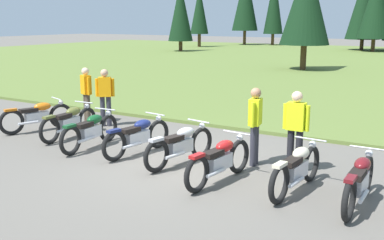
{
  "coord_description": "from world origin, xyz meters",
  "views": [
    {
      "loc": [
        5.11,
        -7.89,
        3.06
      ],
      "look_at": [
        0.0,
        0.6,
        0.9
      ],
      "focal_mm": 43.24,
      "sensor_mm": 36.0,
      "label": 1
    }
  ],
  "objects_px": {
    "motorcycle_cream": "(297,168)",
    "motorcycle_navy": "(138,136)",
    "motorcycle_orange": "(37,116)",
    "rider_with_back_turned": "(296,127)",
    "motorcycle_red": "(220,160)",
    "rider_near_row_end": "(255,122)",
    "motorcycle_maroon": "(359,181)",
    "motorcycle_british_green": "(91,130)",
    "rider_checking_bike": "(105,94)",
    "motorcycle_olive": "(69,121)",
    "motorcycle_silver": "(181,145)",
    "rider_in_hivis_vest": "(86,92)"
  },
  "relations": [
    {
      "from": "motorcycle_navy",
      "to": "rider_checking_bike",
      "type": "height_order",
      "value": "rider_checking_bike"
    },
    {
      "from": "motorcycle_navy",
      "to": "motorcycle_orange",
      "type": "bearing_deg",
      "value": 174.44
    },
    {
      "from": "motorcycle_cream",
      "to": "rider_with_back_turned",
      "type": "relative_size",
      "value": 1.26
    },
    {
      "from": "motorcycle_british_green",
      "to": "motorcycle_navy",
      "type": "height_order",
      "value": "same"
    },
    {
      "from": "motorcycle_olive",
      "to": "rider_in_hivis_vest",
      "type": "bearing_deg",
      "value": 119.18
    },
    {
      "from": "motorcycle_olive",
      "to": "motorcycle_cream",
      "type": "relative_size",
      "value": 1.0
    },
    {
      "from": "motorcycle_silver",
      "to": "motorcycle_red",
      "type": "bearing_deg",
      "value": -23.96
    },
    {
      "from": "motorcycle_olive",
      "to": "motorcycle_maroon",
      "type": "height_order",
      "value": "same"
    },
    {
      "from": "motorcycle_navy",
      "to": "rider_with_back_turned",
      "type": "distance_m",
      "value": 3.61
    },
    {
      "from": "motorcycle_red",
      "to": "motorcycle_maroon",
      "type": "relative_size",
      "value": 1.0
    },
    {
      "from": "rider_checking_bike",
      "to": "motorcycle_navy",
      "type": "bearing_deg",
      "value": -35.44
    },
    {
      "from": "motorcycle_orange",
      "to": "rider_near_row_end",
      "type": "relative_size",
      "value": 1.2
    },
    {
      "from": "motorcycle_red",
      "to": "motorcycle_cream",
      "type": "distance_m",
      "value": 1.45
    },
    {
      "from": "motorcycle_maroon",
      "to": "rider_with_back_turned",
      "type": "height_order",
      "value": "rider_with_back_turned"
    },
    {
      "from": "motorcycle_maroon",
      "to": "rider_in_hivis_vest",
      "type": "height_order",
      "value": "rider_in_hivis_vest"
    },
    {
      "from": "motorcycle_orange",
      "to": "rider_with_back_turned",
      "type": "xyz_separation_m",
      "value": [
        7.31,
        0.28,
        0.51
      ]
    },
    {
      "from": "rider_in_hivis_vest",
      "to": "motorcycle_olive",
      "type": "bearing_deg",
      "value": -60.82
    },
    {
      "from": "motorcycle_orange",
      "to": "rider_checking_bike",
      "type": "relative_size",
      "value": 1.2
    },
    {
      "from": "motorcycle_red",
      "to": "rider_near_row_end",
      "type": "bearing_deg",
      "value": 84.57
    },
    {
      "from": "motorcycle_navy",
      "to": "motorcycle_cream",
      "type": "distance_m",
      "value": 3.94
    },
    {
      "from": "motorcycle_silver",
      "to": "rider_near_row_end",
      "type": "xyz_separation_m",
      "value": [
        1.36,
        0.8,
        0.51
      ]
    },
    {
      "from": "motorcycle_orange",
      "to": "rider_with_back_turned",
      "type": "distance_m",
      "value": 7.33
    },
    {
      "from": "motorcycle_navy",
      "to": "motorcycle_cream",
      "type": "xyz_separation_m",
      "value": [
        3.92,
        -0.43,
        0.0
      ]
    },
    {
      "from": "motorcycle_cream",
      "to": "motorcycle_navy",
      "type": "bearing_deg",
      "value": 173.79
    },
    {
      "from": "motorcycle_silver",
      "to": "motorcycle_cream",
      "type": "distance_m",
      "value": 2.67
    },
    {
      "from": "rider_with_back_turned",
      "to": "rider_in_hivis_vest",
      "type": "bearing_deg",
      "value": 169.82
    },
    {
      "from": "rider_in_hivis_vest",
      "to": "rider_checking_bike",
      "type": "distance_m",
      "value": 0.78
    },
    {
      "from": "motorcycle_olive",
      "to": "motorcycle_silver",
      "type": "distance_m",
      "value": 3.77
    },
    {
      "from": "motorcycle_orange",
      "to": "motorcycle_silver",
      "type": "height_order",
      "value": "same"
    },
    {
      "from": "motorcycle_red",
      "to": "motorcycle_maroon",
      "type": "xyz_separation_m",
      "value": [
        2.53,
        0.17,
        0.0
      ]
    },
    {
      "from": "rider_with_back_turned",
      "to": "motorcycle_red",
      "type": "bearing_deg",
      "value": -127.1
    },
    {
      "from": "motorcycle_orange",
      "to": "motorcycle_silver",
      "type": "xyz_separation_m",
      "value": [
        5.06,
        -0.52,
        0.0
      ]
    },
    {
      "from": "motorcycle_cream",
      "to": "rider_with_back_turned",
      "type": "bearing_deg",
      "value": 110.64
    },
    {
      "from": "motorcycle_olive",
      "to": "rider_near_row_end",
      "type": "relative_size",
      "value": 1.26
    },
    {
      "from": "motorcycle_british_green",
      "to": "motorcycle_maroon",
      "type": "xyz_separation_m",
      "value": [
        6.34,
        -0.37,
        0.0
      ]
    },
    {
      "from": "rider_with_back_turned",
      "to": "rider_checking_bike",
      "type": "relative_size",
      "value": 1.0
    },
    {
      "from": "motorcycle_navy",
      "to": "rider_with_back_turned",
      "type": "bearing_deg",
      "value": 10.45
    },
    {
      "from": "motorcycle_british_green",
      "to": "motorcycle_cream",
      "type": "height_order",
      "value": "same"
    },
    {
      "from": "motorcycle_cream",
      "to": "motorcycle_maroon",
      "type": "xyz_separation_m",
      "value": [
        1.11,
        -0.1,
        0.0
      ]
    },
    {
      "from": "motorcycle_cream",
      "to": "rider_near_row_end",
      "type": "height_order",
      "value": "rider_near_row_end"
    },
    {
      "from": "motorcycle_orange",
      "to": "motorcycle_olive",
      "type": "distance_m",
      "value": 1.32
    },
    {
      "from": "motorcycle_british_green",
      "to": "rider_in_hivis_vest",
      "type": "xyz_separation_m",
      "value": [
        -2.05,
        2.04,
        0.51
      ]
    },
    {
      "from": "rider_near_row_end",
      "to": "rider_with_back_turned",
      "type": "xyz_separation_m",
      "value": [
        0.89,
        -0.0,
        0.0
      ]
    },
    {
      "from": "motorcycle_silver",
      "to": "rider_near_row_end",
      "type": "bearing_deg",
      "value": 30.44
    },
    {
      "from": "motorcycle_british_green",
      "to": "motorcycle_navy",
      "type": "distance_m",
      "value": 1.32
    },
    {
      "from": "rider_near_row_end",
      "to": "motorcycle_maroon",
      "type": "bearing_deg",
      "value": -26.2
    },
    {
      "from": "motorcycle_orange",
      "to": "motorcycle_olive",
      "type": "xyz_separation_m",
      "value": [
        1.32,
        -0.07,
        0.0
      ]
    },
    {
      "from": "motorcycle_navy",
      "to": "motorcycle_silver",
      "type": "bearing_deg",
      "value": -6.7
    },
    {
      "from": "motorcycle_british_green",
      "to": "rider_with_back_turned",
      "type": "distance_m",
      "value": 4.92
    },
    {
      "from": "motorcycle_orange",
      "to": "motorcycle_cream",
      "type": "bearing_deg",
      "value": -5.89
    }
  ]
}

